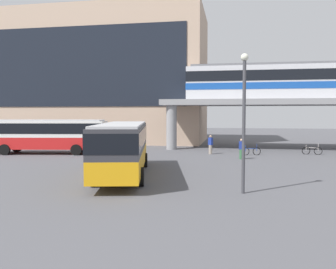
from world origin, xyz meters
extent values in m
plane|color=#515156|center=(0.00, 10.00, 0.00)|extent=(120.00, 120.00, 0.00)
cube|color=tan|center=(-11.39, 24.75, 8.61)|extent=(29.62, 12.88, 17.22)
cube|color=black|center=(-11.39, 18.26, 9.47)|extent=(26.66, 0.10, 9.65)
cube|color=gray|center=(16.27, 17.43, 4.98)|extent=(33.32, 7.24, 0.60)
cylinder|color=gray|center=(0.81, 14.62, 2.34)|extent=(1.10, 1.10, 4.68)
cylinder|color=gray|center=(0.81, 20.25, 2.34)|extent=(1.10, 1.10, 4.68)
cube|color=silver|center=(14.49, 17.43, 7.08)|extent=(24.69, 2.90, 3.60)
cube|color=#194CA5|center=(14.49, 17.43, 6.72)|extent=(24.75, 2.96, 0.70)
cube|color=black|center=(14.49, 17.43, 7.80)|extent=(24.75, 2.96, 1.10)
cube|color=slate|center=(14.49, 17.43, 9.00)|extent=(23.70, 2.61, 0.24)
cube|color=orange|center=(0.56, -1.63, 1.05)|extent=(4.73, 11.28, 1.10)
cube|color=#333338|center=(0.56, -1.63, 2.35)|extent=(4.73, 11.28, 1.50)
cube|color=black|center=(0.56, -1.63, 2.43)|extent=(4.78, 11.33, 0.96)
cube|color=silver|center=(0.56, -1.63, 3.16)|extent=(4.50, 10.72, 0.12)
cylinder|color=black|center=(-1.39, 1.55, 0.50)|extent=(0.48, 1.04, 1.00)
cylinder|color=black|center=(1.05, 2.07, 0.50)|extent=(0.48, 1.04, 1.00)
cylinder|color=black|center=(-0.02, -4.90, 0.50)|extent=(0.48, 1.04, 1.00)
cylinder|color=black|center=(2.43, -4.38, 0.50)|extent=(0.48, 1.04, 1.00)
cube|color=red|center=(-10.07, 8.53, 1.05)|extent=(11.26, 4.18, 1.10)
cube|color=white|center=(-10.07, 8.53, 2.35)|extent=(11.26, 4.18, 1.50)
cube|color=black|center=(-10.07, 8.53, 2.43)|extent=(11.30, 4.23, 0.96)
cube|color=silver|center=(-10.07, 8.53, 3.16)|extent=(10.69, 3.97, 0.12)
cylinder|color=black|center=(-13.35, 6.75, 0.50)|extent=(1.03, 0.43, 1.00)
cylinder|color=black|center=(-13.74, 9.22, 0.50)|extent=(1.03, 0.43, 1.00)
cylinder|color=black|center=(-6.83, 7.78, 0.50)|extent=(1.03, 0.43, 1.00)
cylinder|color=black|center=(-7.22, 10.25, 0.50)|extent=(1.03, 0.43, 1.00)
torus|color=black|center=(14.98, 12.16, 0.34)|extent=(0.74, 0.14, 0.74)
torus|color=black|center=(13.93, 12.28, 0.34)|extent=(0.74, 0.14, 0.74)
cylinder|color=silver|center=(14.46, 12.22, 0.62)|extent=(1.05, 0.17, 0.05)
cylinder|color=silver|center=(13.93, 12.28, 0.64)|extent=(0.04, 0.04, 0.55)
cylinder|color=silver|center=(14.98, 12.16, 0.69)|extent=(0.04, 0.04, 0.65)
torus|color=black|center=(9.37, 10.87, 0.34)|extent=(0.74, 0.21, 0.74)
torus|color=black|center=(8.35, 10.65, 0.34)|extent=(0.74, 0.21, 0.74)
cylinder|color=#1E3FA5|center=(8.86, 10.76, 0.62)|extent=(1.04, 0.27, 0.05)
cylinder|color=#1E3FA5|center=(8.35, 10.65, 0.64)|extent=(0.04, 0.04, 0.55)
cylinder|color=#1E3FA5|center=(9.37, 10.87, 0.69)|extent=(0.04, 0.04, 0.65)
cylinder|color=gray|center=(5.15, 10.91, 0.43)|extent=(0.32, 0.32, 0.86)
cube|color=navy|center=(5.15, 10.91, 1.20)|extent=(0.47, 0.46, 0.68)
sphere|color=tan|center=(5.15, 10.91, 1.65)|extent=(0.23, 0.23, 0.23)
cylinder|color=#33663F|center=(7.90, 7.71, 0.41)|extent=(0.32, 0.32, 0.83)
cube|color=navy|center=(7.90, 7.71, 1.15)|extent=(0.41, 0.28, 0.65)
sphere|color=tan|center=(7.90, 7.71, 1.59)|extent=(0.22, 0.22, 0.22)
cylinder|color=#3F3F44|center=(7.65, -5.12, 3.15)|extent=(0.16, 0.16, 6.30)
sphere|color=silver|center=(7.65, -5.12, 6.45)|extent=(0.36, 0.36, 0.36)
camera|label=1|loc=(7.08, -22.20, 3.84)|focal=37.76mm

